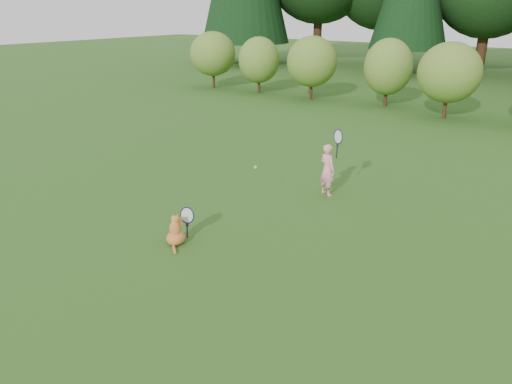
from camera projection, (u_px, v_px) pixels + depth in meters
The scene contains 5 objects.
ground at pixel (220, 239), 8.85m from camera, with size 100.00×100.00×0.00m, color #225518.
shrub_row at pixel (449, 79), 18.18m from camera, with size 28.00×3.00×2.80m, color #477424, non-canonical shape.
child at pixel (328, 169), 10.74m from camera, with size 0.66×0.42×1.71m.
cat at pixel (176, 229), 8.60m from camera, with size 0.54×0.75×0.74m.
tennis_ball at pixel (256, 167), 10.51m from camera, with size 0.07×0.07×0.07m.
Camera 1 is at (5.25, -6.07, 3.88)m, focal length 35.00 mm.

